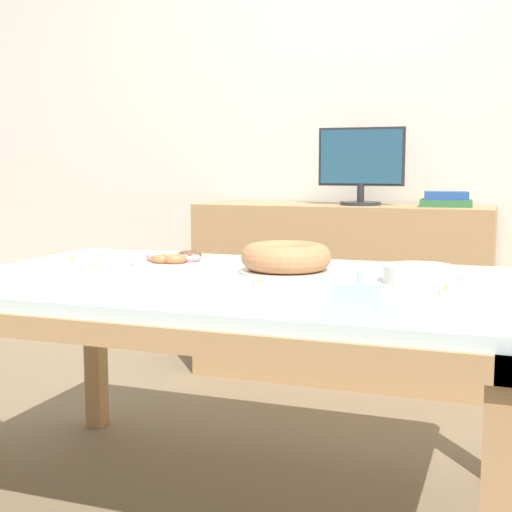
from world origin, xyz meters
The scene contains 13 objects.
ground_plane centered at (0.00, 0.00, 0.00)m, with size 12.00×12.00×0.00m, color #7A664C.
wall_back centered at (0.00, 1.79, 1.30)m, with size 8.00×0.10×2.60m, color silver.
dining_table centered at (0.00, 0.00, 0.66)m, with size 1.71×1.08×0.74m.
sideboard centered at (0.00, 1.49, 0.44)m, with size 1.46×0.44×0.88m.
computer_monitor centered at (0.09, 1.49, 1.07)m, with size 0.42×0.20×0.38m.
book_stack centered at (0.50, 1.49, 0.91)m, with size 0.25×0.19×0.07m.
cake_chocolate_round centered at (0.13, 0.13, 0.78)m, with size 0.29×0.29×0.10m.
pastry_platter centered at (-0.29, 0.21, 0.75)m, with size 0.30×0.30×0.04m.
plate_stack centered at (0.55, 0.10, 0.76)m, with size 0.21×0.21×0.05m.
tealight_near_cakes centered at (-0.62, 0.08, 0.75)m, with size 0.04×0.04×0.04m.
tealight_left_edge centered at (0.14, -0.13, 0.75)m, with size 0.04×0.04×0.04m.
tealight_near_front centered at (0.64, -0.09, 0.75)m, with size 0.04×0.04×0.04m.
tealight_centre centered at (-0.44, -0.05, 0.75)m, with size 0.04×0.04×0.04m.
Camera 1 is at (0.80, -1.98, 1.07)m, focal length 50.00 mm.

